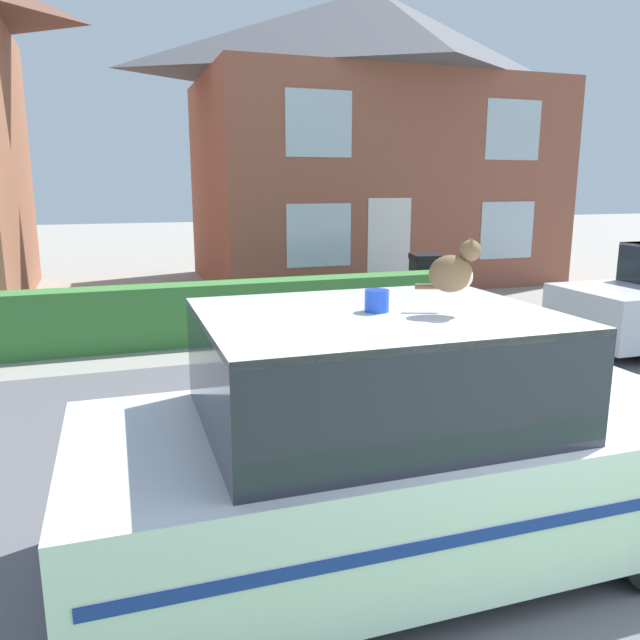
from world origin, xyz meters
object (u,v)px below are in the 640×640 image
cat (455,270)px  wheelie_bin (426,285)px  house_right (372,137)px  police_car (396,443)px

cat → wheelie_bin: (3.63, 6.94, -1.32)m
house_right → police_car: bearing=-112.7°
police_car → wheelie_bin: 7.76m
police_car → house_right: (4.82, 11.53, 2.77)m
police_car → wheelie_bin: police_car is taller
police_car → cat: 1.17m
police_car → house_right: 12.80m
house_right → wheelie_bin: (-0.96, -4.80, -2.97)m
cat → wheelie_bin: size_ratio=0.28×
house_right → wheelie_bin: house_right is taller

